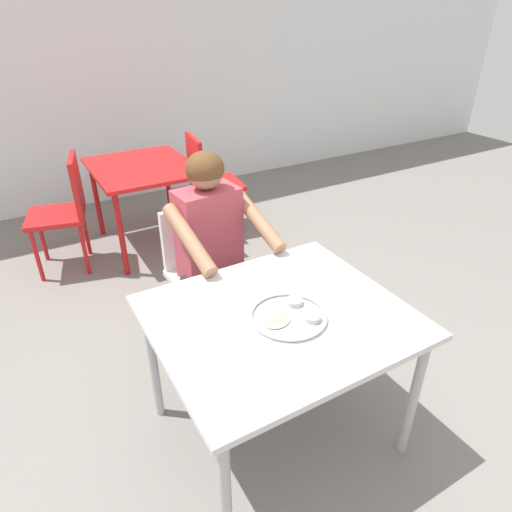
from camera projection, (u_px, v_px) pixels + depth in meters
The scene contains 9 objects.
ground_plane at pixel (268, 439), 2.20m from camera, with size 12.00×12.00×0.05m, color slate.
back_wall at pixel (69, 24), 3.98m from camera, with size 12.00×0.12×3.40m, color white.
table_foreground at pixel (279, 328), 1.89m from camera, with size 1.05×0.91×0.72m.
thali_tray at pixel (289, 316), 1.83m from camera, with size 0.32×0.32×0.03m.
chair_foreground at pixel (201, 265), 2.69m from camera, with size 0.43×0.45×0.82m.
diner_foreground at pixel (217, 244), 2.41m from camera, with size 0.52×0.57×1.21m.
table_background_red at pixel (143, 175), 3.64m from camera, with size 0.79×0.94×0.72m.
chair_red_left at pixel (66, 206), 3.36m from camera, with size 0.50×0.50×0.90m.
chair_red_right at pixel (208, 178), 3.91m from camera, with size 0.47×0.48×0.89m.
Camera 1 is at (-0.78, -1.23, 1.86)m, focal length 30.98 mm.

